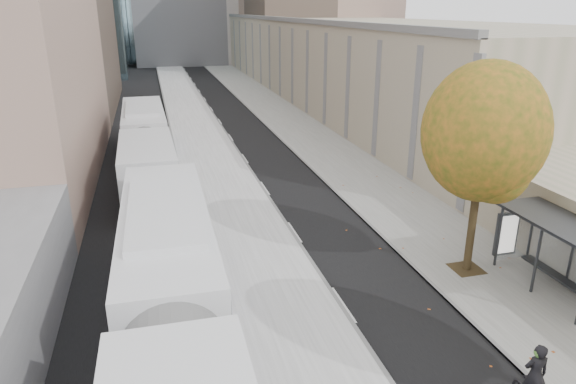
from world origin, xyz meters
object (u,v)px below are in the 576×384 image
object	(u,v)px
bus_far	(146,143)
distant_car	(147,108)
bus_shelter	(565,233)
bus_near	(173,325)

from	to	relation	value
bus_far	distant_car	xyz separation A→B (m)	(0.13, 16.78, -0.91)
bus_shelter	bus_far	bearing A→B (deg)	126.47
bus_near	distant_car	size ratio (longest dim) A/B	4.40
bus_shelter	bus_far	world-z (taller)	bus_far
bus_near	bus_far	size ratio (longest dim) A/B	1.05
bus_shelter	distant_car	bearing A→B (deg)	110.83
bus_far	bus_near	bearing A→B (deg)	-89.27
bus_shelter	distant_car	xyz separation A→B (m)	(-13.28, 34.92, -1.46)
bus_shelter	bus_near	xyz separation A→B (m)	(-12.83, -1.31, -0.47)
bus_near	distant_car	world-z (taller)	bus_near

